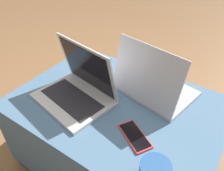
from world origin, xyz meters
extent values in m
plane|color=olive|center=(0.00, 0.00, 0.00)|extent=(14.00, 14.00, 0.00)
cube|color=#2A3D4E|center=(0.00, 0.00, 0.03)|extent=(0.89, 0.64, 0.05)
cube|color=slate|center=(0.00, 0.00, 0.24)|extent=(0.92, 0.67, 0.39)
cube|color=silver|center=(-0.17, -0.10, 0.45)|extent=(0.37, 0.30, 0.02)
cube|color=#232328|center=(-0.17, -0.11, 0.46)|extent=(0.32, 0.19, 0.00)
cube|color=silver|center=(-0.15, -0.01, 0.58)|extent=(0.34, 0.12, 0.24)
cube|color=black|center=(-0.15, -0.01, 0.58)|extent=(0.30, 0.10, 0.22)
cube|color=#B7B7BC|center=(0.12, 0.17, 0.45)|extent=(0.38, 0.32, 0.02)
cube|color=#B2B2B7|center=(0.12, 0.18, 0.46)|extent=(0.32, 0.20, 0.00)
cube|color=#B7B7BC|center=(0.09, 0.07, 0.58)|extent=(0.34, 0.12, 0.25)
cube|color=#B23D93|center=(0.10, 0.08, 0.58)|extent=(0.30, 0.11, 0.22)
cube|color=red|center=(0.17, -0.13, 0.44)|extent=(0.17, 0.14, 0.01)
cube|color=black|center=(0.17, -0.13, 0.45)|extent=(0.15, 0.12, 0.00)
camera|label=1|loc=(0.40, -0.63, 1.10)|focal=35.00mm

